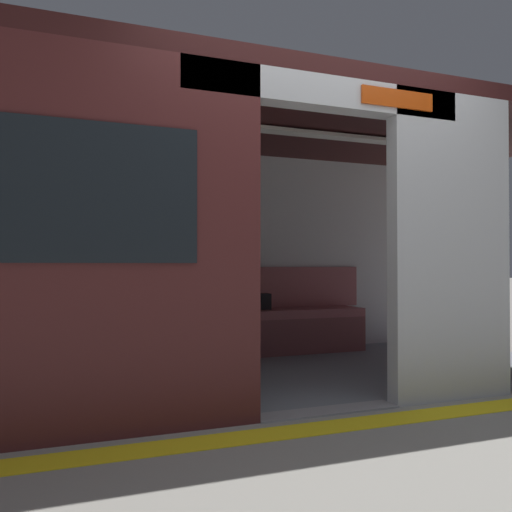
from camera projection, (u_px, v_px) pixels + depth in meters
ground_plane at (327, 412)px, 3.53m from camera, size 60.00×60.00×0.00m
platform_edge_strip at (352, 424)px, 3.26m from camera, size 8.00×0.24×0.01m
train_car at (250, 199)px, 4.64m from camera, size 6.40×2.71×2.27m
bench_seat at (220, 322)px, 5.58m from camera, size 3.23×0.44×0.47m
person_seated at (223, 290)px, 5.54m from camera, size 0.55×0.67×1.20m
handbag at (258, 302)px, 5.81m from camera, size 0.26×0.15×0.17m
book at (183, 311)px, 5.46m from camera, size 0.24×0.27×0.03m
grab_pole_door at (244, 247)px, 3.73m from camera, size 0.04×0.04×2.13m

